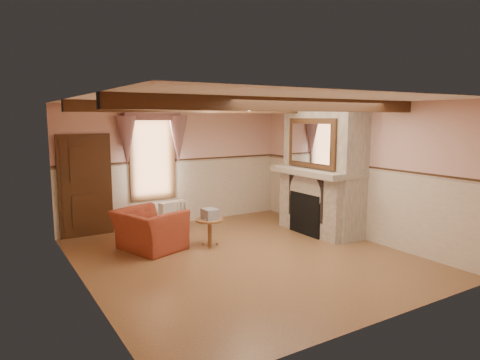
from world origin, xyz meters
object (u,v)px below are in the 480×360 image
radiator (173,214)px  mantel_clock (294,161)px  armchair (149,230)px  oil_lamp (310,161)px  side_table (210,233)px  bowl (317,166)px

radiator → mantel_clock: 3.05m
armchair → oil_lamp: (3.55, -0.49, 1.17)m
armchair → side_table: armchair is taller
side_table → mantel_clock: size_ratio=2.29×
side_table → radiator: size_ratio=0.79×
armchair → side_table: bearing=-130.4°
armchair → radiator: size_ratio=1.70×
bowl → side_table: bearing=173.3°
mantel_clock → armchair: bearing=-178.6°
bowl → oil_lamp: oil_lamp is taller
side_table → bowl: (2.47, -0.29, 1.19)m
bowl → radiator: bearing=139.9°
armchair → mantel_clock: bearing=-107.6°
mantel_clock → oil_lamp: bearing=-90.0°
radiator → oil_lamp: oil_lamp is taller
mantel_clock → oil_lamp: oil_lamp is taller
bowl → mantel_clock: (0.00, 0.80, 0.06)m
armchair → oil_lamp: size_ratio=4.26×
side_table → armchair: bearing=158.6°
radiator → bowl: 3.45m
radiator → bowl: (2.48, -2.09, 1.16)m
armchair → mantel_clock: mantel_clock is taller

